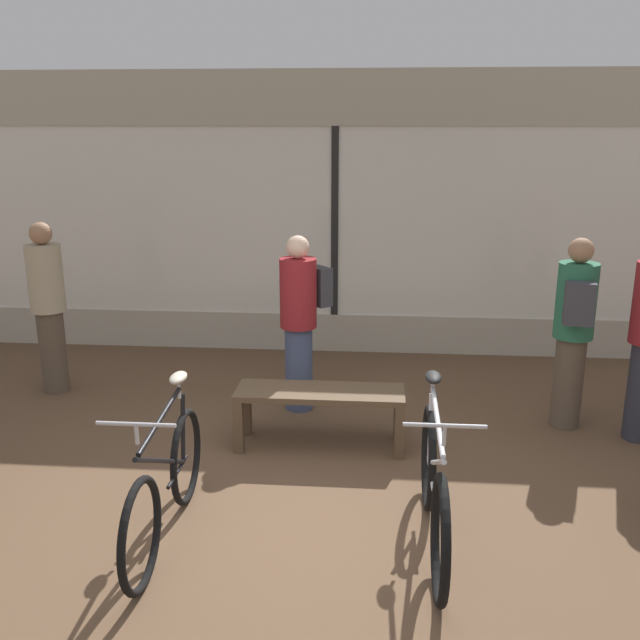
{
  "coord_description": "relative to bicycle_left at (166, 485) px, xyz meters",
  "views": [
    {
      "loc": [
        0.5,
        -4.3,
        2.66
      ],
      "look_at": [
        0.0,
        1.77,
        0.95
      ],
      "focal_mm": 40.0,
      "sensor_mm": 36.0,
      "label": 1
    }
  ],
  "objects": [
    {
      "name": "customer_mid_floor",
      "position": [
        -1.91,
        2.51,
        0.52
      ],
      "size": [
        0.45,
        0.45,
        1.72
      ],
      "color": "brown",
      "rests_on": "ground_plane"
    },
    {
      "name": "shop_back_wall",
      "position": [
        0.83,
        4.06,
        1.26
      ],
      "size": [
        12.0,
        0.08,
        3.2
      ],
      "color": "#B2A893",
      "rests_on": "ground_plane"
    },
    {
      "name": "ground_plane",
      "position": [
        0.83,
        0.25,
        -0.38
      ],
      "size": [
        24.0,
        24.0,
        0.0
      ],
      "primitive_type": "plane",
      "color": "brown"
    },
    {
      "name": "bicycle_right",
      "position": [
        1.72,
        0.06,
        0.02
      ],
      "size": [
        0.46,
        1.76,
        1.05
      ],
      "color": "black",
      "rests_on": "ground_plane"
    },
    {
      "name": "customer_near_rack",
      "position": [
        0.63,
        2.27,
        0.51
      ],
      "size": [
        0.55,
        0.53,
        1.66
      ],
      "color": "#424C6B",
      "rests_on": "ground_plane"
    },
    {
      "name": "customer_near_bench",
      "position": [
        3.04,
        2.04,
        0.54
      ],
      "size": [
        0.39,
        0.52,
        1.71
      ],
      "color": "brown",
      "rests_on": "ground_plane"
    },
    {
      "name": "bicycle_left",
      "position": [
        0.0,
        0.0,
        0.0
      ],
      "size": [
        0.46,
        1.69,
        1.02
      ],
      "color": "black",
      "rests_on": "ground_plane"
    },
    {
      "name": "display_bench",
      "position": [
        0.88,
        1.46,
        0.03
      ],
      "size": [
        1.4,
        0.44,
        0.5
      ],
      "color": "brown",
      "rests_on": "ground_plane"
    }
  ]
}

